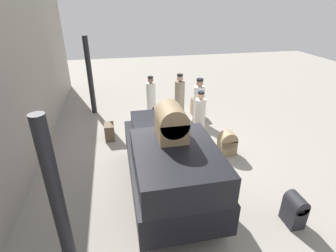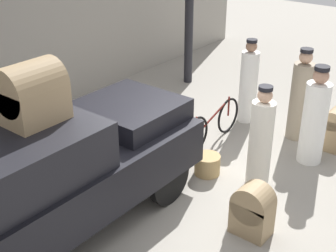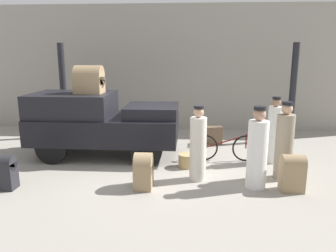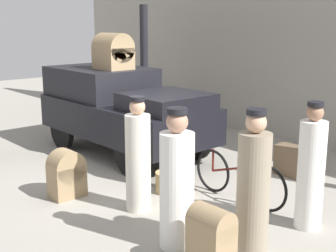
{
  "view_description": "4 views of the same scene",
  "coord_description": "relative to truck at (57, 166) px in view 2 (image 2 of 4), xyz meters",
  "views": [
    {
      "loc": [
        -6.64,
        1.62,
        4.39
      ],
      "look_at": [
        0.2,
        0.2,
        0.95
      ],
      "focal_mm": 28.0,
      "sensor_mm": 36.0,
      "label": 1
    },
    {
      "loc": [
        -4.95,
        -3.89,
        4.19
      ],
      "look_at": [
        0.2,
        0.2,
        0.95
      ],
      "focal_mm": 50.0,
      "sensor_mm": 36.0,
      "label": 2
    },
    {
      "loc": [
        0.77,
        -8.04,
        2.81
      ],
      "look_at": [
        0.2,
        0.2,
        0.95
      ],
      "focal_mm": 35.0,
      "sensor_mm": 36.0,
      "label": 3
    },
    {
      "loc": [
        6.11,
        -4.99,
        2.75
      ],
      "look_at": [
        0.2,
        0.2,
        0.95
      ],
      "focal_mm": 50.0,
      "sensor_mm": 36.0,
      "label": 4
    }
  ],
  "objects": [
    {
      "name": "ground_plane",
      "position": [
        1.7,
        -0.57,
        -0.98
      ],
      "size": [
        30.0,
        30.0,
        0.0
      ],
      "primitive_type": "plane",
      "color": "gray"
    },
    {
      "name": "station_building_facade",
      "position": [
        1.7,
        3.5,
        1.27
      ],
      "size": [
        16.0,
        0.15,
        4.5
      ],
      "color": "gray",
      "rests_on": "ground"
    },
    {
      "name": "canopy_pillar_right",
      "position": [
        5.71,
        2.02,
        0.58
      ],
      "size": [
        0.21,
        0.21,
        3.12
      ],
      "color": "black",
      "rests_on": "ground"
    },
    {
      "name": "truck",
      "position": [
        0.0,
        0.0,
        0.0
      ],
      "size": [
        3.95,
        1.79,
        1.74
      ],
      "color": "black",
      "rests_on": "ground"
    },
    {
      "name": "bicycle",
      "position": [
        3.4,
        -0.25,
        -0.61
      ],
      "size": [
        1.79,
        0.04,
        0.75
      ],
      "color": "black",
      "rests_on": "ground"
    },
    {
      "name": "wicker_basket",
      "position": [
        2.41,
        -0.8,
        -0.81
      ],
      "size": [
        0.43,
        0.43,
        0.34
      ],
      "color": "tan",
      "rests_on": "ground"
    },
    {
      "name": "conductor_in_dark_uniform",
      "position": [
        3.88,
        -1.96,
        -0.18
      ],
      "size": [
        0.42,
        0.42,
        1.75
      ],
      "color": "white",
      "rests_on": "ground"
    },
    {
      "name": "porter_with_bicycle",
      "position": [
        4.58,
        -1.4,
        -0.17
      ],
      "size": [
        0.39,
        0.39,
        1.76
      ],
      "color": "gray",
      "rests_on": "ground"
    },
    {
      "name": "porter_lifting_near_truck",
      "position": [
        2.65,
        -1.61,
        -0.2
      ],
      "size": [
        0.37,
        0.37,
        1.69
      ],
      "color": "silver",
      "rests_on": "ground"
    },
    {
      "name": "porter_carrying_trunk",
      "position": [
        4.64,
        -0.26,
        -0.19
      ],
      "size": [
        0.36,
        0.36,
        1.72
      ],
      "color": "white",
      "rests_on": "ground"
    },
    {
      "name": "trunk_umber_medium",
      "position": [
        4.58,
        -2.1,
        -0.56
      ],
      "size": [
        0.46,
        0.35,
        0.78
      ],
      "color": "#937A56",
      "rests_on": "ground"
    },
    {
      "name": "trunk_barrel_dark",
      "position": [
        1.5,
        -2.15,
        -0.6
      ],
      "size": [
        0.37,
        0.52,
        0.77
      ],
      "color": "#937A56",
      "rests_on": "ground"
    },
    {
      "name": "trunk_large_brown",
      "position": [
        3.22,
        1.39,
        -0.7
      ],
      "size": [
        0.51,
        0.31,
        0.55
      ],
      "color": "brown",
      "rests_on": "ground"
    },
    {
      "name": "trunk_on_truck_roof",
      "position": [
        -0.24,
        0.0,
        1.11
      ],
      "size": [
        0.72,
        0.59,
        0.74
      ],
      "color": "#937A56",
      "rests_on": "truck"
    }
  ]
}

